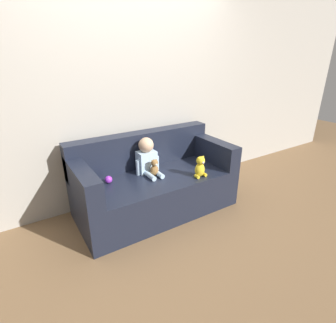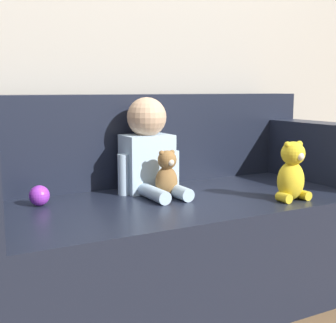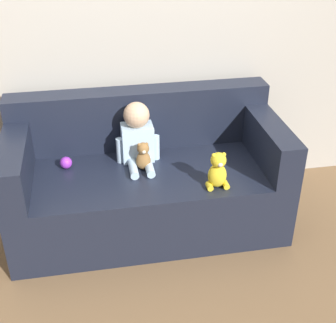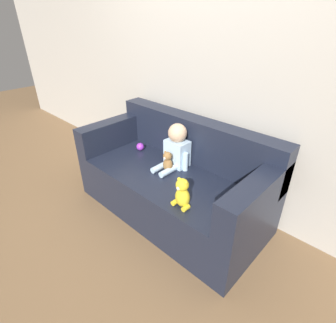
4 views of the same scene
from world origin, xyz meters
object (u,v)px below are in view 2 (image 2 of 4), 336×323
person_baby (148,150)px  teddy_bear_brown (167,174)px  plush_toy_side (292,173)px  toy_ball (39,196)px  couch (164,222)px

person_baby → teddy_bear_brown: size_ratio=2.08×
plush_toy_side → toy_ball: size_ratio=3.04×
couch → teddy_bear_brown: size_ratio=9.07×
plush_toy_side → toy_ball: (-0.89, 0.38, -0.07)m
person_baby → teddy_bear_brown: 0.15m
person_baby → teddy_bear_brown: bearing=-81.8°
person_baby → plush_toy_side: size_ratio=1.71×
plush_toy_side → teddy_bear_brown: bearing=145.6°
teddy_bear_brown → plush_toy_side: size_ratio=0.82×
couch → toy_ball: 0.54m
teddy_bear_brown → plush_toy_side: plush_toy_side is taller
plush_toy_side → toy_ball: 0.98m
person_baby → plush_toy_side: (0.43, -0.41, -0.07)m
teddy_bear_brown → toy_ball: bearing=167.8°
person_baby → plush_toy_side: bearing=-43.8°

